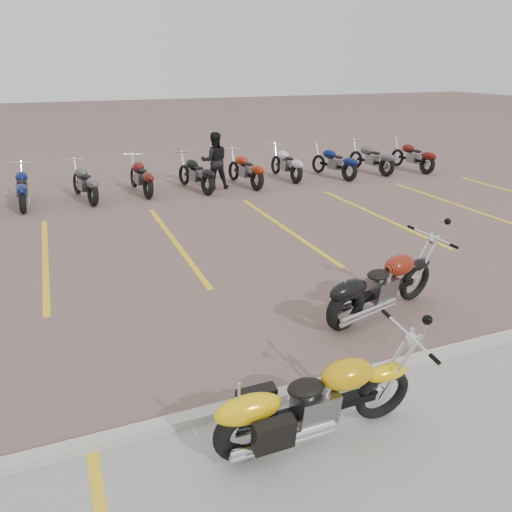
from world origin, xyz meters
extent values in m
plane|color=#715651|center=(0.00, 0.00, 0.00)|extent=(100.00, 100.00, 0.00)
cube|color=#ADAAA3|center=(0.00, -2.00, 0.06)|extent=(60.00, 0.18, 0.12)
torus|color=black|center=(0.73, -2.70, 0.33)|extent=(0.67, 0.12, 0.67)
torus|color=black|center=(-0.86, -2.71, 0.33)|extent=(0.71, 0.18, 0.71)
cube|color=black|center=(-0.06, -2.70, 0.39)|extent=(1.34, 0.13, 0.10)
cube|color=slate|center=(-0.11, -2.70, 0.45)|extent=(0.43, 0.31, 0.35)
ellipsoid|color=#D89C0B|center=(0.23, -2.70, 0.76)|extent=(0.60, 0.33, 0.31)
ellipsoid|color=black|center=(-0.25, -2.70, 0.72)|extent=(0.40, 0.27, 0.12)
torus|color=black|center=(3.00, -0.39, 0.34)|extent=(0.69, 0.28, 0.68)
torus|color=black|center=(1.43, -0.80, 0.34)|extent=(0.75, 0.35, 0.73)
cube|color=black|center=(2.22, -0.60, 0.40)|extent=(1.35, 0.46, 0.11)
cube|color=slate|center=(2.16, -0.61, 0.46)|extent=(0.51, 0.42, 0.36)
ellipsoid|color=black|center=(2.50, -0.52, 0.78)|extent=(0.67, 0.48, 0.32)
ellipsoid|color=black|center=(2.03, -0.64, 0.74)|extent=(0.47, 0.37, 0.13)
imported|color=black|center=(2.39, 8.49, 0.88)|extent=(0.96, 0.81, 1.76)
camera|label=1|loc=(-2.25, -6.44, 3.75)|focal=35.00mm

